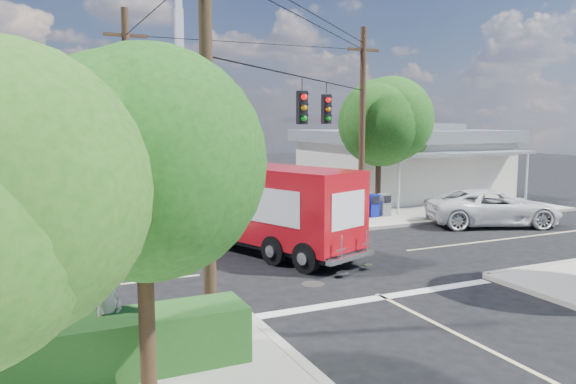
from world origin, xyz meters
TOP-DOWN VIEW (x-y plane):
  - ground at (0.00, 0.00)m, footprint 120.00×120.00m
  - sidewalk_ne at (10.88, 10.88)m, footprint 14.12×14.12m
  - road_markings at (0.00, -1.47)m, footprint 32.00×32.00m
  - building_ne at (12.50, 11.97)m, footprint 11.80×10.20m
  - radio_tower at (0.50, 20.00)m, footprint 0.80×0.80m
  - tree_sw_front at (-6.99, -7.54)m, footprint 3.88×3.78m
  - tree_ne_front at (7.21, 6.76)m, footprint 4.21×4.14m
  - tree_ne_back at (9.81, 8.96)m, footprint 3.77×3.66m
  - palm_nw_front at (-7.50, 7.50)m, footprint 3.01×3.08m
  - palm_nw_back at (-9.50, 9.00)m, footprint 3.01×3.08m
  - utility_poles at (-1.58, 1.60)m, footprint 12.00×10.68m
  - picket_fence at (-7.80, -5.60)m, footprint 5.94×0.06m
  - hedge_sw at (-8.00, -6.40)m, footprint 6.20×1.20m
  - vending_boxes at (6.50, 6.20)m, footprint 1.90×0.50m
  - delivery_truck at (-0.75, 1.50)m, footprint 4.67×7.68m
  - parked_car at (10.69, 2.51)m, footprint 6.62×4.78m
  - pedestrian at (-7.47, -6.04)m, footprint 0.83×0.83m

SIDE VIEW (x-z plane):
  - ground at x=0.00m, z-range 0.00..0.00m
  - road_markings at x=0.00m, z-range 0.00..0.01m
  - sidewalk_ne at x=10.88m, z-range 0.00..0.14m
  - picket_fence at x=-7.80m, z-range 0.18..1.18m
  - hedge_sw at x=-8.00m, z-range 0.14..1.24m
  - vending_boxes at x=6.50m, z-range 0.14..1.24m
  - parked_car at x=10.69m, z-range 0.00..1.67m
  - pedestrian at x=-7.47m, z-range 0.14..2.07m
  - delivery_truck at x=-0.75m, z-range 0.03..3.23m
  - building_ne at x=12.50m, z-range 0.07..4.57m
  - tree_ne_back at x=9.81m, z-range 1.27..7.10m
  - tree_sw_front at x=-6.99m, z-range 1.32..7.35m
  - palm_nw_back at x=-9.50m, z-range 2.08..7.27m
  - utility_poles at x=-1.58m, z-range 0.17..9.17m
  - tree_ne_front at x=7.21m, z-range 1.44..8.09m
  - palm_nw_front at x=-7.50m, z-range 2.25..7.84m
  - radio_tower at x=0.50m, z-range -2.86..14.14m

